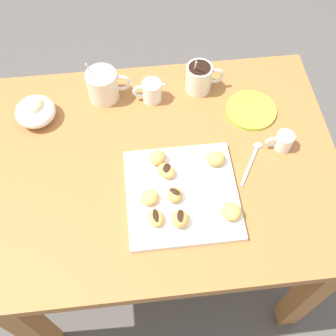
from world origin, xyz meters
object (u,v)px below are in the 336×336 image
at_px(pastry_plate_square, 182,194).
at_px(beignet_7, 180,219).
at_px(coffee_mug_cream_right, 200,77).
at_px(coffee_mug_cream_left, 103,85).
at_px(beignet_6, 156,218).
at_px(beignet_4, 167,171).
at_px(saucer_lime_left, 251,110).
at_px(chocolate_sauce_pitcher, 284,141).
at_px(beignet_5, 231,211).
at_px(beignet_1, 175,195).
at_px(dining_table, 161,185).
at_px(beignet_3, 158,158).
at_px(beignet_2, 216,159).
at_px(beignet_0, 150,198).
at_px(ice_cream_bowl, 35,110).
at_px(cream_pitcher_white, 153,90).

distance_m(pastry_plate_square, beignet_7, 0.09).
relative_size(coffee_mug_cream_right, beignet_7, 2.90).
xyz_separation_m(coffee_mug_cream_left, beignet_6, (0.12, -0.46, -0.02)).
bearing_deg(coffee_mug_cream_right, beignet_7, -104.56).
distance_m(coffee_mug_cream_left, beignet_4, 0.36).
xyz_separation_m(pastry_plate_square, saucer_lime_left, (0.25, 0.27, -0.00)).
xyz_separation_m(pastry_plate_square, chocolate_sauce_pitcher, (0.31, 0.13, 0.02)).
bearing_deg(beignet_5, beignet_6, 178.76).
bearing_deg(pastry_plate_square, beignet_5, -33.20).
bearing_deg(beignet_7, beignet_6, 168.86).
relative_size(pastry_plate_square, beignet_1, 6.53).
distance_m(dining_table, beignet_5, 0.31).
bearing_deg(saucer_lime_left, coffee_mug_cream_left, 166.13).
relative_size(beignet_3, beignet_6, 0.96).
height_order(chocolate_sauce_pitcher, beignet_1, chocolate_sauce_pitcher).
relative_size(beignet_2, beignet_7, 1.12).
bearing_deg(dining_table, beignet_7, -80.94).
distance_m(beignet_5, beignet_6, 0.20).
height_order(saucer_lime_left, beignet_4, beignet_4).
height_order(beignet_0, beignet_2, beignet_2).
relative_size(saucer_lime_left, beignet_4, 2.94).
height_order(ice_cream_bowl, beignet_3, ice_cream_bowl).
xyz_separation_m(dining_table, beignet_3, (-0.01, -0.01, 0.17)).
height_order(pastry_plate_square, saucer_lime_left, pastry_plate_square).
xyz_separation_m(beignet_0, beignet_2, (0.20, 0.10, 0.00)).
height_order(cream_pitcher_white, beignet_5, cream_pitcher_white).
xyz_separation_m(coffee_mug_cream_right, ice_cream_bowl, (-0.51, -0.07, -0.01)).
relative_size(dining_table, pastry_plate_square, 3.44).
bearing_deg(dining_table, coffee_mug_cream_right, 60.17).
xyz_separation_m(cream_pitcher_white, beignet_0, (-0.04, -0.37, -0.01)).
bearing_deg(beignet_4, beignet_0, -124.74).
distance_m(saucer_lime_left, beignet_0, 0.45).
distance_m(beignet_1, beignet_6, 0.08).
bearing_deg(coffee_mug_cream_left, beignet_0, -74.69).
height_order(coffee_mug_cream_left, beignet_2, coffee_mug_cream_left).
relative_size(beignet_0, beignet_6, 0.96).
distance_m(cream_pitcher_white, beignet_6, 0.43).
distance_m(pastry_plate_square, saucer_lime_left, 0.37).
bearing_deg(saucer_lime_left, cream_pitcher_white, 164.43).
bearing_deg(beignet_3, ice_cream_bowl, 149.50).
xyz_separation_m(beignet_2, beignet_4, (-0.14, -0.02, -0.00)).
xyz_separation_m(chocolate_sauce_pitcher, beignet_2, (-0.21, -0.04, 0.00)).
relative_size(pastry_plate_square, beignet_3, 6.08).
relative_size(saucer_lime_left, beignet_1, 3.37).
relative_size(beignet_2, beignet_4, 1.05).
xyz_separation_m(dining_table, beignet_1, (0.03, -0.13, 0.17)).
xyz_separation_m(beignet_3, beignet_4, (0.02, -0.04, -0.00)).
xyz_separation_m(coffee_mug_cream_right, beignet_1, (-0.13, -0.40, -0.02)).
bearing_deg(beignet_2, beignet_6, -138.94).
relative_size(pastry_plate_square, beignet_4, 5.69).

